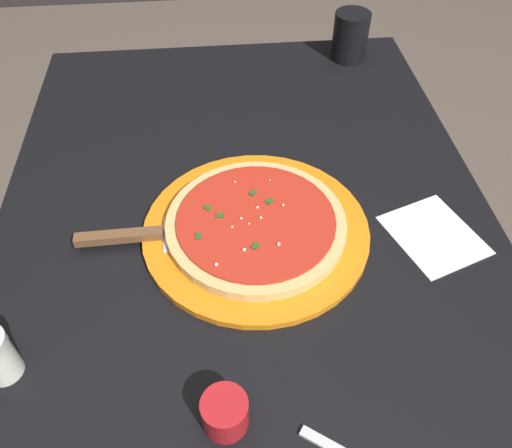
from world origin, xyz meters
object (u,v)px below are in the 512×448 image
(pizza_server, at_px, (147,235))
(cup_tall_drink, at_px, (350,36))
(pizza, at_px, (256,223))
(napkin_folded_right, at_px, (434,235))
(serving_plate, at_px, (256,230))
(cup_small_sauce, at_px, (225,413))

(pizza_server, relative_size, cup_tall_drink, 2.17)
(pizza, height_order, cup_tall_drink, cup_tall_drink)
(napkin_folded_right, bearing_deg, cup_tall_drink, -178.38)
(serving_plate, relative_size, pizza, 1.27)
(serving_plate, height_order, pizza_server, pizza_server)
(pizza, distance_m, pizza_server, 0.17)
(serving_plate, xyz_separation_m, cup_small_sauce, (0.29, -0.06, 0.02))
(serving_plate, relative_size, pizza_server, 1.57)
(pizza_server, bearing_deg, pizza, 91.17)
(serving_plate, height_order, cup_small_sauce, cup_small_sauce)
(cup_tall_drink, height_order, napkin_folded_right, cup_tall_drink)
(pizza, relative_size, cup_tall_drink, 2.69)
(cup_small_sauce, bearing_deg, pizza_server, -160.34)
(pizza_server, height_order, cup_small_sauce, cup_small_sauce)
(cup_small_sauce, height_order, napkin_folded_right, cup_small_sauce)
(napkin_folded_right, bearing_deg, pizza_server, -93.76)
(napkin_folded_right, bearing_deg, cup_small_sauce, -52.59)
(pizza, bearing_deg, napkin_folded_right, 83.26)
(serving_plate, height_order, cup_tall_drink, cup_tall_drink)
(pizza, xyz_separation_m, pizza_server, (0.00, -0.16, -0.00))
(pizza_server, bearing_deg, cup_small_sauce, 19.66)
(pizza, bearing_deg, cup_tall_drink, 153.21)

